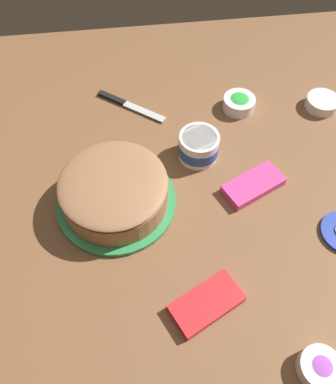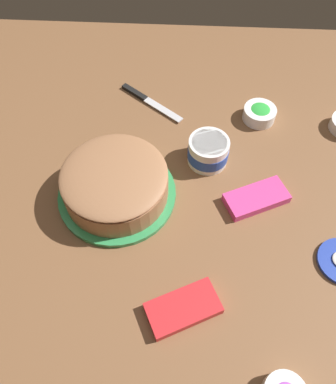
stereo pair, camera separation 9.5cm
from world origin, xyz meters
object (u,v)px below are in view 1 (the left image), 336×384
sprinkle_bowl_blue (322,103)px  candy_box_upper (206,303)px  sprinkle_bowl_green (239,103)px  candy_box_lower (253,185)px  frosting_tub (199,146)px  frosted_cake (115,192)px  sprinkle_bowl_rainbow (320,367)px  spreading_knife (125,103)px

sprinkle_bowl_blue → candy_box_upper: sprinkle_bowl_blue is taller
sprinkle_bowl_green → candy_box_lower: (0.03, 0.29, -0.01)m
frosting_tub → sprinkle_bowl_blue: bearing=-160.9°
frosting_tub → sprinkle_bowl_green: bearing=-132.5°
frosted_cake → sprinkle_bowl_rainbow: (-0.38, 0.44, -0.03)m
sprinkle_bowl_rainbow → frosting_tub: bearing=-76.0°
frosting_tub → spreading_knife: 0.30m
sprinkle_bowl_rainbow → candy_box_lower: sprinkle_bowl_rainbow is taller
sprinkle_bowl_green → sprinkle_bowl_rainbow: 0.74m
frosting_tub → candy_box_upper: bearing=82.7°
candy_box_upper → sprinkle_bowl_rainbow: bearing=115.9°
spreading_knife → frosting_tub: bearing=129.9°
frosted_cake → candy_box_lower: frosted_cake is taller
sprinkle_bowl_green → sprinkle_bowl_rainbow: (0.01, 0.74, -0.00)m
frosted_cake → spreading_knife: (-0.04, -0.35, -0.04)m
spreading_knife → candy_box_lower: size_ratio=1.25×
frosted_cake → frosting_tub: bearing=-151.1°
spreading_knife → sprinkle_bowl_green: 0.35m
sprinkle_bowl_blue → candy_box_upper: (0.46, 0.56, -0.01)m
sprinkle_bowl_green → sprinkle_bowl_rainbow: sprinkle_bowl_green is taller
frosting_tub → spreading_knife: (0.19, -0.23, -0.03)m
frosted_cake → candy_box_lower: size_ratio=1.90×
sprinkle_bowl_blue → sprinkle_bowl_rainbow: bearing=69.7°
sprinkle_bowl_green → frosting_tub: bearing=47.5°
sprinkle_bowl_green → candy_box_lower: sprinkle_bowl_green is taller
spreading_knife → sprinkle_bowl_blue: (-0.59, 0.08, 0.01)m
frosting_tub → candy_box_upper: (0.05, 0.42, -0.03)m
candy_box_upper → frosting_tub: bearing=-123.0°
frosted_cake → frosting_tub: 0.27m
sprinkle_bowl_green → candy_box_upper: size_ratio=0.62×
candy_box_lower → candy_box_upper: bearing=33.9°
candy_box_upper → sprinkle_bowl_green: bearing=-135.2°
sprinkle_bowl_blue → candy_box_lower: bearing=43.5°
frosting_tub → candy_box_upper: 0.42m
candy_box_lower → frosted_cake: bearing=-24.5°
frosting_tub → sprinkle_bowl_green: size_ratio=1.15×
frosted_cake → candy_box_upper: bearing=121.9°
sprinkle_bowl_blue → sprinkle_bowl_rainbow: sprinkle_bowl_rainbow is taller
sprinkle_bowl_rainbow → candy_box_upper: size_ratio=0.54×
sprinkle_bowl_blue → sprinkle_bowl_rainbow: (0.26, 0.71, 0.00)m
sprinkle_bowl_blue → sprinkle_bowl_green: sprinkle_bowl_green is taller
frosting_tub → sprinkle_bowl_rainbow: (-0.14, 0.57, -0.02)m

